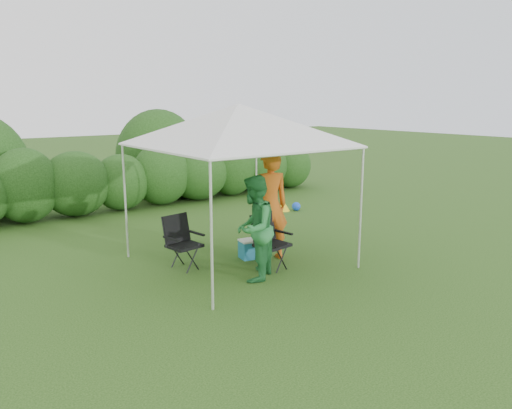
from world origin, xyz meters
TOP-DOWN VIEW (x-y plane):
  - ground at (0.00, 0.00)m, footprint 70.00×70.00m
  - hedge at (0.00, 6.00)m, footprint 13.29×1.53m
  - canopy at (0.00, 0.50)m, footprint 3.10×3.10m
  - chair_right at (0.26, -0.03)m, footprint 0.65×0.60m
  - chair_left at (-0.98, 0.87)m, footprint 0.64×0.59m
  - man at (0.55, 0.33)m, footprint 0.83×0.64m
  - woman at (-0.30, -0.36)m, footprint 1.06×1.02m
  - cooler at (0.32, 0.58)m, footprint 0.47×0.38m
  - bottle at (0.38, 0.54)m, footprint 0.07×0.07m
  - lawn_toy at (3.47, 3.28)m, footprint 0.57×0.48m

SIDE VIEW (x-z plane):
  - ground at x=0.00m, z-range 0.00..0.00m
  - lawn_toy at x=3.47m, z-range -0.01..0.28m
  - cooler at x=0.32m, z-range 0.00..0.36m
  - bottle at x=0.38m, z-range 0.36..0.61m
  - chair_left at x=-0.98m, z-range 0.06..0.99m
  - chair_right at x=0.26m, z-range 0.06..1.01m
  - hedge at x=0.00m, z-range -0.08..1.72m
  - woman at x=-0.30m, z-range 0.00..1.72m
  - man at x=0.55m, z-range 0.00..2.01m
  - canopy at x=0.00m, z-range 1.05..3.88m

